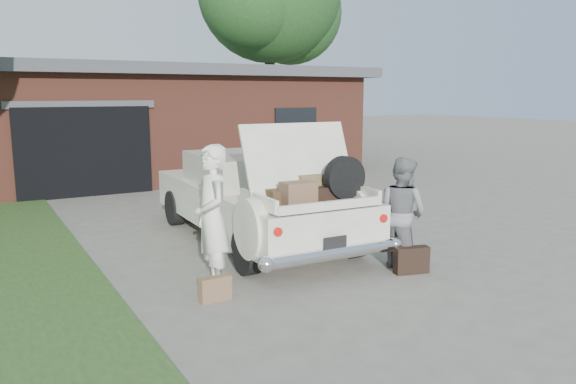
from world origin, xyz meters
TOP-DOWN VIEW (x-y plane):
  - ground at (0.00, 0.00)m, footprint 90.00×90.00m
  - house at (0.98, 11.47)m, footprint 12.80×7.80m
  - sedan at (0.23, 2.14)m, footprint 2.19×5.27m
  - woman_left at (-1.37, 0.14)m, footprint 0.52×0.73m
  - woman_right at (1.39, -0.29)m, footprint 0.80×0.92m
  - suitcase_left at (-1.51, -0.24)m, footprint 0.41×0.15m
  - suitcase_right at (1.32, -0.62)m, footprint 0.52×0.28m

SIDE VIEW (x-z plane):
  - ground at x=0.00m, z-range 0.00..0.00m
  - suitcase_left at x=-1.51m, z-range 0.00..0.31m
  - suitcase_right at x=1.32m, z-range 0.00..0.38m
  - sedan at x=0.23m, z-range -0.28..1.81m
  - woman_right at x=1.39m, z-range 0.00..1.62m
  - woman_left at x=-1.37m, z-range 0.00..1.89m
  - house at x=0.98m, z-range 0.02..3.32m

